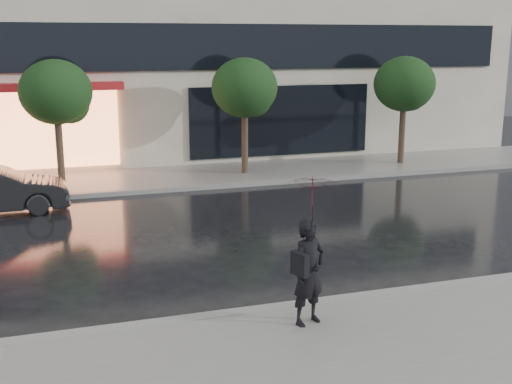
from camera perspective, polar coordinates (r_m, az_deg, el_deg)
name	(u,v)px	position (r m, az deg, el deg)	size (l,w,h in m)	color
ground	(245,294)	(11.94, -1.02, -9.02)	(120.00, 120.00, 0.00)	black
sidewalk_near	(312,377)	(9.16, 5.04, -16.06)	(60.00, 4.50, 0.12)	slate
sidewalk_far	(156,178)	(21.54, -8.85, 1.20)	(60.00, 3.50, 0.12)	slate
curb_near	(261,312)	(11.04, 0.49, -10.58)	(60.00, 0.25, 0.14)	gray
curb_far	(165,190)	(19.85, -8.06, 0.21)	(60.00, 0.25, 0.14)	gray
tree_mid_west	(58,94)	(20.68, -17.20, 8.28)	(2.20, 2.20, 3.99)	#33261C
tree_mid_east	(246,90)	(21.59, -0.89, 9.06)	(2.20, 2.20, 3.99)	#33261C
tree_far_east	(405,86)	(24.01, 13.14, 9.16)	(2.20, 2.20, 3.99)	#33261C
pedestrian_with_umbrella	(312,230)	(10.03, 4.96, -3.36)	(1.21, 1.22, 2.40)	black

